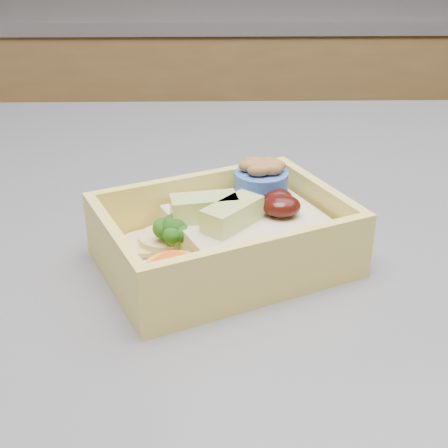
{
  "coord_description": "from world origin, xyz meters",
  "views": [
    {
      "loc": [
        -0.17,
        -0.49,
        1.15
      ],
      "look_at": [
        -0.17,
        -0.1,
        0.95
      ],
      "focal_mm": 50.0,
      "sensor_mm": 36.0,
      "label": 1
    }
  ],
  "objects": [
    {
      "name": "back_cabinets",
      "position": [
        0.0,
        1.23,
        0.89
      ],
      "size": [
        3.2,
        0.62,
        2.3
      ],
      "color": "brown",
      "rests_on": "ground"
    },
    {
      "name": "bento_box",
      "position": [
        -0.16,
        -0.1,
        0.94
      ],
      "size": [
        0.2,
        0.18,
        0.06
      ],
      "rotation": [
        0.0,
        0.0,
        0.43
      ],
      "color": "#E5D05E",
      "rests_on": "island"
    }
  ]
}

